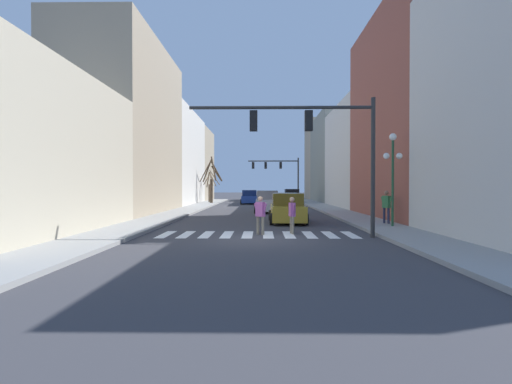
# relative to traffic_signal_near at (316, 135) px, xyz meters

# --- Properties ---
(ground_plane) EXTENTS (240.00, 240.00, 0.00)m
(ground_plane) POSITION_rel_traffic_signal_near_xyz_m (-2.43, -0.73, -4.25)
(ground_plane) COLOR #38383D
(sidewalk_left) EXTENTS (2.44, 90.00, 0.15)m
(sidewalk_left) POSITION_rel_traffic_signal_near_xyz_m (-8.66, -0.73, -4.18)
(sidewalk_left) COLOR gray
(sidewalk_left) RESTS_ON ground_plane
(sidewalk_right) EXTENTS (2.44, 90.00, 0.15)m
(sidewalk_right) POSITION_rel_traffic_signal_near_xyz_m (3.81, -0.73, -4.18)
(sidewalk_right) COLOR gray
(sidewalk_right) RESTS_ON ground_plane
(building_row_left) EXTENTS (6.00, 54.11, 12.98)m
(building_row_left) POSITION_rel_traffic_signal_near_xyz_m (-12.88, 21.60, 1.12)
(building_row_left) COLOR #BCB299
(building_row_left) RESTS_ON ground_plane
(building_row_right) EXTENTS (6.00, 58.10, 13.36)m
(building_row_right) POSITION_rel_traffic_signal_near_xyz_m (8.03, 22.25, 1.62)
(building_row_right) COLOR beige
(building_row_right) RESTS_ON ground_plane
(crosswalk_stripes) EXTENTS (8.55, 2.60, 0.01)m
(crosswalk_stripes) POSITION_rel_traffic_signal_near_xyz_m (-2.43, 0.91, -4.25)
(crosswalk_stripes) COLOR white
(crosswalk_stripes) RESTS_ON ground_plane
(traffic_signal_near) EXTENTS (7.68, 0.28, 5.78)m
(traffic_signal_near) POSITION_rel_traffic_signal_near_xyz_m (0.00, 0.00, 0.00)
(traffic_signal_near) COLOR #2D2D2D
(traffic_signal_near) RESTS_ON ground_plane
(traffic_signal_far) EXTENTS (6.38, 0.28, 5.70)m
(traffic_signal_far) POSITION_rel_traffic_signal_near_xyz_m (-0.08, 33.62, -0.03)
(traffic_signal_far) COLOR #2D2D2D
(traffic_signal_far) RESTS_ON ground_plane
(street_lamp_right_corner) EXTENTS (0.95, 0.36, 4.60)m
(street_lamp_right_corner) POSITION_rel_traffic_signal_near_xyz_m (4.22, 3.29, -0.86)
(street_lamp_right_corner) COLOR #1E4C2D
(street_lamp_right_corner) RESTS_ON sidewalk_right
(car_parked_left_far) EXTENTS (2.06, 4.24, 1.66)m
(car_parked_left_far) POSITION_rel_traffic_signal_near_xyz_m (-3.71, 31.24, -3.48)
(car_parked_left_far) COLOR navy
(car_parked_left_far) RESTS_ON ground_plane
(car_at_intersection) EXTENTS (2.04, 4.37, 1.78)m
(car_at_intersection) POSITION_rel_traffic_signal_near_xyz_m (-1.82, 15.73, -3.43)
(car_at_intersection) COLOR silver
(car_at_intersection) RESTS_ON ground_plane
(car_parked_left_near) EXTENTS (2.11, 4.73, 1.72)m
(car_parked_left_near) POSITION_rel_traffic_signal_near_xyz_m (-0.77, 6.76, -3.45)
(car_parked_left_near) COLOR #A38423
(car_parked_left_near) RESTS_ON ground_plane
(car_parked_right_near) EXTENTS (2.10, 4.25, 1.78)m
(car_parked_right_near) POSITION_rel_traffic_signal_near_xyz_m (1.41, 32.38, -3.43)
(car_parked_right_near) COLOR black
(car_parked_right_near) RESTS_ON ground_plane
(pedestrian_near_right_corner) EXTENTS (0.29, 0.71, 1.64)m
(pedestrian_near_right_corner) POSITION_rel_traffic_signal_near_xyz_m (-0.90, 1.26, -3.28)
(pedestrian_near_right_corner) COLOR #7A705B
(pedestrian_near_right_corner) RESTS_ON ground_plane
(pedestrian_on_left_sidewalk) EXTENTS (0.61, 0.53, 1.69)m
(pedestrian_on_left_sidewalk) POSITION_rel_traffic_signal_near_xyz_m (-2.32, 0.91, -3.25)
(pedestrian_on_left_sidewalk) COLOR #7A705B
(pedestrian_on_left_sidewalk) RESTS_ON ground_plane
(pedestrian_waiting_at_curb) EXTENTS (0.45, 0.69, 1.74)m
(pedestrian_waiting_at_curb) POSITION_rel_traffic_signal_near_xyz_m (4.36, 4.69, -3.07)
(pedestrian_waiting_at_curb) COLOR #282D47
(pedestrian_waiting_at_curb) RESTS_ON sidewalk_right
(street_tree_right_near) EXTENTS (2.06, 2.49, 4.07)m
(street_tree_right_near) POSITION_rel_traffic_signal_near_xyz_m (-8.78, 33.66, -2.12)
(street_tree_right_near) COLOR brown
(street_tree_right_near) RESTS_ON sidewalk_left
(street_tree_left_mid) EXTENTS (2.98, 2.30, 5.53)m
(street_tree_left_mid) POSITION_rel_traffic_signal_near_xyz_m (-8.17, 30.92, -1.41)
(street_tree_left_mid) COLOR #473828
(street_tree_left_mid) RESTS_ON sidewalk_left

